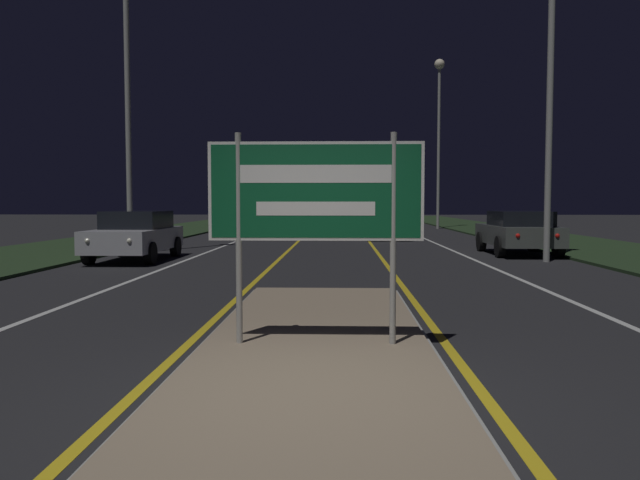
% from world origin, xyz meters
% --- Properties ---
extents(ground_plane, '(160.00, 160.00, 0.00)m').
position_xyz_m(ground_plane, '(0.00, 0.00, 0.00)').
color(ground_plane, '#232326').
extents(median_island, '(2.67, 9.21, 0.10)m').
position_xyz_m(median_island, '(0.00, 1.82, 0.04)').
color(median_island, '#999993').
rests_on(median_island, ground_plane).
extents(verge_left, '(5.00, 100.00, 0.08)m').
position_xyz_m(verge_left, '(-9.50, 20.00, 0.04)').
color(verge_left, '#23381E').
rests_on(verge_left, ground_plane).
extents(verge_right, '(5.00, 100.00, 0.08)m').
position_xyz_m(verge_right, '(9.50, 20.00, 0.04)').
color(verge_right, '#23381E').
rests_on(verge_right, ground_plane).
extents(centre_line_yellow_left, '(0.12, 70.00, 0.01)m').
position_xyz_m(centre_line_yellow_left, '(-1.53, 25.00, 0.00)').
color(centre_line_yellow_left, gold).
rests_on(centre_line_yellow_left, ground_plane).
extents(centre_line_yellow_right, '(0.12, 70.00, 0.01)m').
position_xyz_m(centre_line_yellow_right, '(1.53, 25.00, 0.00)').
color(centre_line_yellow_right, gold).
rests_on(centre_line_yellow_right, ground_plane).
extents(lane_line_white_left, '(0.12, 70.00, 0.01)m').
position_xyz_m(lane_line_white_left, '(-4.20, 25.00, 0.00)').
color(lane_line_white_left, silver).
rests_on(lane_line_white_left, ground_plane).
extents(lane_line_white_right, '(0.12, 70.00, 0.01)m').
position_xyz_m(lane_line_white_right, '(4.20, 25.00, 0.00)').
color(lane_line_white_right, silver).
rests_on(lane_line_white_right, ground_plane).
extents(edge_line_white_left, '(0.10, 70.00, 0.01)m').
position_xyz_m(edge_line_white_left, '(-7.20, 25.00, 0.00)').
color(edge_line_white_left, silver).
rests_on(edge_line_white_left, ground_plane).
extents(edge_line_white_right, '(0.10, 70.00, 0.01)m').
position_xyz_m(edge_line_white_right, '(7.20, 25.00, 0.00)').
color(edge_line_white_right, silver).
rests_on(edge_line_white_right, ground_plane).
extents(highway_sign, '(2.39, 0.07, 2.35)m').
position_xyz_m(highway_sign, '(0.00, 1.81, 1.73)').
color(highway_sign, '#9E9E99').
rests_on(highway_sign, median_island).
extents(streetlight_left_near, '(0.58, 0.58, 10.35)m').
position_xyz_m(streetlight_left_near, '(-6.64, 15.20, 6.88)').
color(streetlight_left_near, '#9E9E99').
rests_on(streetlight_left_near, ground_plane).
extents(streetlight_right_near, '(0.53, 0.53, 8.79)m').
position_xyz_m(streetlight_right_near, '(6.11, 12.65, 5.74)').
color(streetlight_right_near, '#9E9E99').
rests_on(streetlight_right_near, ground_plane).
extents(streetlight_right_far, '(0.64, 0.64, 10.64)m').
position_xyz_m(streetlight_right_far, '(6.48, 34.67, 7.39)').
color(streetlight_right_far, '#9E9E99').
rests_on(streetlight_right_far, ground_plane).
extents(car_receding_0, '(1.97, 4.14, 1.40)m').
position_xyz_m(car_receding_0, '(6.01, 15.13, 0.75)').
color(car_receding_0, '#4C514C').
rests_on(car_receding_0, ground_plane).
extents(car_receding_1, '(2.03, 4.25, 1.41)m').
position_xyz_m(car_receding_1, '(2.32, 23.56, 0.73)').
color(car_receding_1, '#B7B7BC').
rests_on(car_receding_1, ground_plane).
extents(car_approaching_0, '(1.90, 4.23, 1.43)m').
position_xyz_m(car_approaching_0, '(-5.68, 12.82, 0.74)').
color(car_approaching_0, '#B7B7BC').
rests_on(car_approaching_0, ground_plane).
extents(car_approaching_1, '(1.93, 4.12, 1.47)m').
position_xyz_m(car_approaching_1, '(-2.70, 26.85, 0.76)').
color(car_approaching_1, '#4C514C').
rests_on(car_approaching_1, ground_plane).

